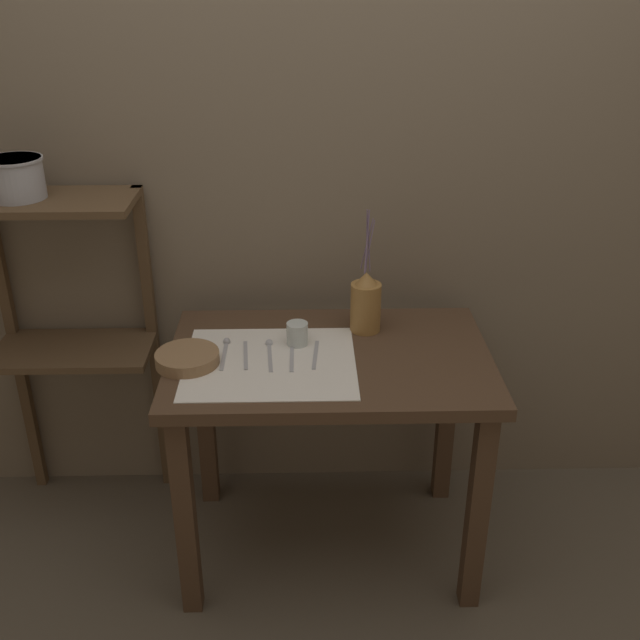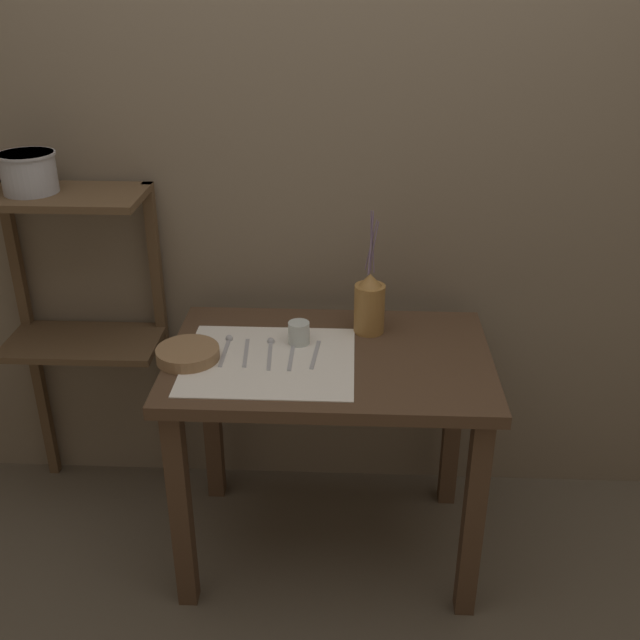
{
  "view_description": "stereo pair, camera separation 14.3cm",
  "coord_description": "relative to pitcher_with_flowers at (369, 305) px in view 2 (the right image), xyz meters",
  "views": [
    {
      "loc": [
        -0.08,
        -2.05,
        1.89
      ],
      "look_at": [
        -0.03,
        0.0,
        0.89
      ],
      "focal_mm": 42.0,
      "sensor_mm": 36.0,
      "label": 1
    },
    {
      "loc": [
        0.06,
        -2.05,
        1.89
      ],
      "look_at": [
        -0.03,
        0.0,
        0.89
      ],
      "focal_mm": 42.0,
      "sensor_mm": 36.0,
      "label": 2
    }
  ],
  "objects": [
    {
      "name": "wooden_table",
      "position": [
        -0.12,
        -0.17,
        -0.23
      ],
      "size": [
        1.01,
        0.66,
        0.77
      ],
      "color": "#4C3523",
      "rests_on": "ground_plane"
    },
    {
      "name": "spoon_outer",
      "position": [
        -0.45,
        -0.12,
        -0.09
      ],
      "size": [
        0.02,
        0.19,
        0.02
      ],
      "color": "#A8A8AD",
      "rests_on": "wooden_table"
    },
    {
      "name": "pitcher_with_flowers",
      "position": [
        0.0,
        0.0,
        0.0
      ],
      "size": [
        0.1,
        0.1,
        0.42
      ],
      "color": "olive",
      "rests_on": "wooden_table"
    },
    {
      "name": "stone_wall_back",
      "position": [
        -0.12,
        0.27,
        0.33
      ],
      "size": [
        7.0,
        0.06,
        2.4
      ],
      "color": "#7A6B56",
      "rests_on": "ground_plane"
    },
    {
      "name": "spoon_inner",
      "position": [
        -0.31,
        -0.14,
        -0.09
      ],
      "size": [
        0.03,
        0.19,
        0.02
      ],
      "color": "#A8A8AD",
      "rests_on": "wooden_table"
    },
    {
      "name": "glass_tumbler_near",
      "position": [
        -0.22,
        -0.1,
        -0.06
      ],
      "size": [
        0.07,
        0.07,
        0.07
      ],
      "color": "silver",
      "rests_on": "wooden_table"
    },
    {
      "name": "linen_cloth",
      "position": [
        -0.31,
        -0.22,
        -0.1
      ],
      "size": [
        0.52,
        0.45,
        0.0
      ],
      "color": "white",
      "rests_on": "wooden_table"
    },
    {
      "name": "fork_outer",
      "position": [
        -0.39,
        -0.18,
        -0.09
      ],
      "size": [
        0.03,
        0.18,
        0.0
      ],
      "color": "#A8A8AD",
      "rests_on": "wooden_table"
    },
    {
      "name": "knife_center",
      "position": [
        -0.17,
        -0.18,
        -0.09
      ],
      "size": [
        0.03,
        0.18,
        0.0
      ],
      "color": "#A8A8AD",
      "rests_on": "wooden_table"
    },
    {
      "name": "wooden_shelf_unit",
      "position": [
        -1.0,
        0.12,
        -0.04
      ],
      "size": [
        0.54,
        0.29,
        1.21
      ],
      "color": "brown",
      "rests_on": "ground_plane"
    },
    {
      "name": "wooden_bowl",
      "position": [
        -0.56,
        -0.22,
        -0.08
      ],
      "size": [
        0.19,
        0.19,
        0.04
      ],
      "color": "#8E6B47",
      "rests_on": "wooden_table"
    },
    {
      "name": "fork_inner",
      "position": [
        -0.24,
        -0.19,
        -0.09
      ],
      "size": [
        0.01,
        0.18,
        0.0
      ],
      "color": "#A8A8AD",
      "rests_on": "wooden_table"
    },
    {
      "name": "ground_plane",
      "position": [
        -0.12,
        -0.17,
        -0.87
      ],
      "size": [
        12.0,
        12.0,
        0.0
      ],
      "primitive_type": "plane",
      "color": "brown"
    },
    {
      "name": "metal_pot_large",
      "position": [
        -1.09,
        0.08,
        0.41
      ],
      "size": [
        0.18,
        0.18,
        0.13
      ],
      "color": "#A8A8AD",
      "rests_on": "wooden_shelf_unit"
    }
  ]
}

